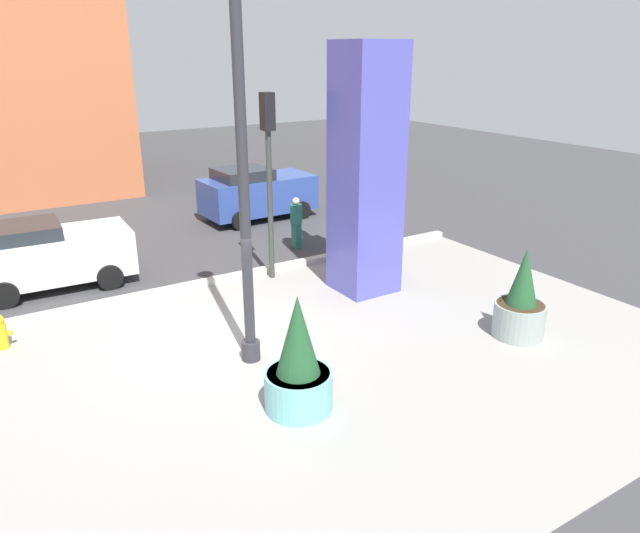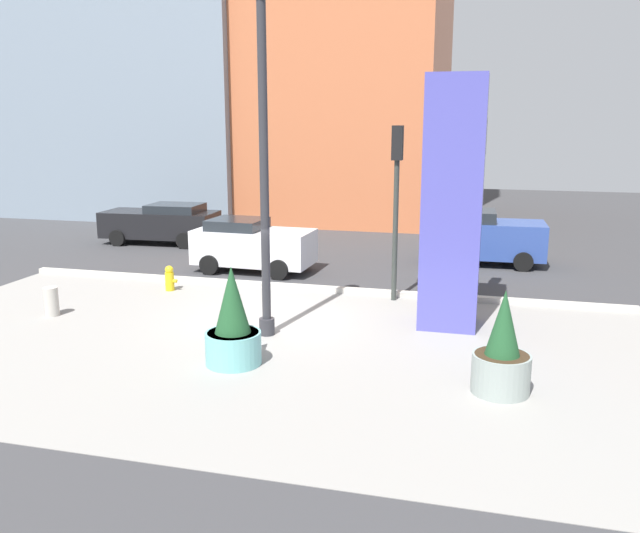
{
  "view_description": "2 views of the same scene",
  "coord_description": "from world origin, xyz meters",
  "px_view_note": "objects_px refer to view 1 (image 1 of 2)",
  "views": [
    {
      "loc": [
        -4.05,
        -10.39,
        5.69
      ],
      "look_at": [
        2.08,
        -0.59,
        1.45
      ],
      "focal_mm": 33.19,
      "sensor_mm": 36.0,
      "label": 1
    },
    {
      "loc": [
        5.1,
        -14.78,
        4.91
      ],
      "look_at": [
        1.36,
        -0.46,
        1.58
      ],
      "focal_mm": 36.84,
      "sensor_mm": 36.0,
      "label": 2
    }
  ],
  "objects_px": {
    "car_passing_lane": "(257,193)",
    "fire_hydrant": "(0,332)",
    "lamp_post": "(243,169)",
    "art_pillar_blue": "(366,173)",
    "potted_plant_by_pillar": "(521,304)",
    "traffic_light_corner": "(269,158)",
    "pedestrian_crossing": "(296,220)",
    "traffic_light_far_side": "(338,146)",
    "potted_plant_curbside": "(298,366)",
    "car_curb_west": "(49,254)"
  },
  "relations": [
    {
      "from": "potted_plant_by_pillar",
      "to": "traffic_light_corner",
      "type": "xyz_separation_m",
      "value": [
        -2.81,
        5.78,
        2.46
      ]
    },
    {
      "from": "potted_plant_by_pillar",
      "to": "pedestrian_crossing",
      "type": "xyz_separation_m",
      "value": [
        -1.0,
        7.61,
        0.14
      ]
    },
    {
      "from": "potted_plant_curbside",
      "to": "traffic_light_corner",
      "type": "xyz_separation_m",
      "value": [
        2.46,
        5.66,
        2.37
      ]
    },
    {
      "from": "potted_plant_curbside",
      "to": "pedestrian_crossing",
      "type": "bearing_deg",
      "value": 60.34
    },
    {
      "from": "potted_plant_curbside",
      "to": "traffic_light_corner",
      "type": "bearing_deg",
      "value": 66.49
    },
    {
      "from": "car_passing_lane",
      "to": "fire_hydrant",
      "type": "bearing_deg",
      "value": -145.07
    },
    {
      "from": "fire_hydrant",
      "to": "traffic_light_far_side",
      "type": "bearing_deg",
      "value": 4.74
    },
    {
      "from": "potted_plant_by_pillar",
      "to": "traffic_light_corner",
      "type": "bearing_deg",
      "value": 115.93
    },
    {
      "from": "potted_plant_by_pillar",
      "to": "pedestrian_crossing",
      "type": "height_order",
      "value": "potted_plant_by_pillar"
    },
    {
      "from": "potted_plant_by_pillar",
      "to": "potted_plant_curbside",
      "type": "height_order",
      "value": "potted_plant_curbside"
    },
    {
      "from": "fire_hydrant",
      "to": "traffic_light_far_side",
      "type": "height_order",
      "value": "traffic_light_far_side"
    },
    {
      "from": "lamp_post",
      "to": "art_pillar_blue",
      "type": "bearing_deg",
      "value": 24.49
    },
    {
      "from": "potted_plant_by_pillar",
      "to": "potted_plant_curbside",
      "type": "distance_m",
      "value": 5.28
    },
    {
      "from": "traffic_light_corner",
      "to": "traffic_light_far_side",
      "type": "relative_size",
      "value": 0.96
    },
    {
      "from": "potted_plant_by_pillar",
      "to": "potted_plant_curbside",
      "type": "bearing_deg",
      "value": 178.72
    },
    {
      "from": "art_pillar_blue",
      "to": "traffic_light_far_side",
      "type": "bearing_deg",
      "value": 75.04
    },
    {
      "from": "traffic_light_corner",
      "to": "lamp_post",
      "type": "bearing_deg",
      "value": -122.93
    },
    {
      "from": "traffic_light_corner",
      "to": "potted_plant_by_pillar",
      "type": "bearing_deg",
      "value": -64.07
    },
    {
      "from": "potted_plant_by_pillar",
      "to": "lamp_post",
      "type": "bearing_deg",
      "value": 158.55
    },
    {
      "from": "art_pillar_blue",
      "to": "fire_hydrant",
      "type": "xyz_separation_m",
      "value": [
        -8.08,
        1.27,
        -2.59
      ]
    },
    {
      "from": "lamp_post",
      "to": "potted_plant_by_pillar",
      "type": "height_order",
      "value": "lamp_post"
    },
    {
      "from": "traffic_light_corner",
      "to": "car_curb_west",
      "type": "height_order",
      "value": "traffic_light_corner"
    },
    {
      "from": "art_pillar_blue",
      "to": "car_curb_west",
      "type": "bearing_deg",
      "value": 147.01
    },
    {
      "from": "fire_hydrant",
      "to": "pedestrian_crossing",
      "type": "bearing_deg",
      "value": 16.54
    },
    {
      "from": "traffic_light_far_side",
      "to": "car_curb_west",
      "type": "relative_size",
      "value": 1.26
    },
    {
      "from": "fire_hydrant",
      "to": "car_curb_west",
      "type": "distance_m",
      "value": 3.4
    },
    {
      "from": "car_curb_west",
      "to": "lamp_post",
      "type": "bearing_deg",
      "value": -66.86
    },
    {
      "from": "lamp_post",
      "to": "traffic_light_far_side",
      "type": "distance_m",
      "value": 5.95
    },
    {
      "from": "fire_hydrant",
      "to": "pedestrian_crossing",
      "type": "height_order",
      "value": "pedestrian_crossing"
    },
    {
      "from": "potted_plant_curbside",
      "to": "car_passing_lane",
      "type": "bearing_deg",
      "value": 66.91
    },
    {
      "from": "art_pillar_blue",
      "to": "traffic_light_corner",
      "type": "height_order",
      "value": "art_pillar_blue"
    },
    {
      "from": "potted_plant_by_pillar",
      "to": "traffic_light_corner",
      "type": "distance_m",
      "value": 6.88
    },
    {
      "from": "potted_plant_by_pillar",
      "to": "fire_hydrant",
      "type": "distance_m",
      "value": 10.63
    },
    {
      "from": "traffic_light_far_side",
      "to": "pedestrian_crossing",
      "type": "bearing_deg",
      "value": 100.55
    },
    {
      "from": "car_passing_lane",
      "to": "traffic_light_corner",
      "type": "bearing_deg",
      "value": -112.66
    },
    {
      "from": "potted_plant_by_pillar",
      "to": "traffic_light_corner",
      "type": "relative_size",
      "value": 0.41
    },
    {
      "from": "lamp_post",
      "to": "car_passing_lane",
      "type": "bearing_deg",
      "value": 62.96
    },
    {
      "from": "traffic_light_corner",
      "to": "car_passing_lane",
      "type": "xyz_separation_m",
      "value": [
        2.3,
        5.5,
        -2.24
      ]
    },
    {
      "from": "potted_plant_curbside",
      "to": "fire_hydrant",
      "type": "distance_m",
      "value": 6.46
    },
    {
      "from": "car_passing_lane",
      "to": "pedestrian_crossing",
      "type": "relative_size",
      "value": 2.54
    },
    {
      "from": "lamp_post",
      "to": "art_pillar_blue",
      "type": "xyz_separation_m",
      "value": [
        4.01,
        1.83,
        -0.79
      ]
    },
    {
      "from": "fire_hydrant",
      "to": "car_curb_west",
      "type": "xyz_separation_m",
      "value": [
        1.45,
        3.04,
        0.51
      ]
    },
    {
      "from": "art_pillar_blue",
      "to": "car_passing_lane",
      "type": "height_order",
      "value": "art_pillar_blue"
    },
    {
      "from": "car_curb_west",
      "to": "pedestrian_crossing",
      "type": "height_order",
      "value": "car_curb_west"
    },
    {
      "from": "lamp_post",
      "to": "traffic_light_far_side",
      "type": "height_order",
      "value": "lamp_post"
    },
    {
      "from": "potted_plant_by_pillar",
      "to": "car_passing_lane",
      "type": "bearing_deg",
      "value": 92.6
    },
    {
      "from": "art_pillar_blue",
      "to": "traffic_light_corner",
      "type": "bearing_deg",
      "value": 130.11
    },
    {
      "from": "car_passing_lane",
      "to": "car_curb_west",
      "type": "bearing_deg",
      "value": -157.13
    },
    {
      "from": "fire_hydrant",
      "to": "art_pillar_blue",
      "type": "bearing_deg",
      "value": -8.93
    },
    {
      "from": "car_passing_lane",
      "to": "car_curb_west",
      "type": "height_order",
      "value": "car_passing_lane"
    }
  ]
}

